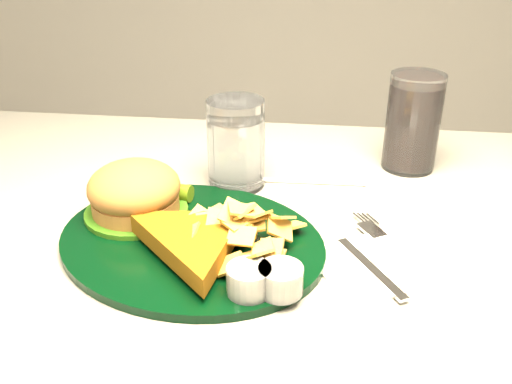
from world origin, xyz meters
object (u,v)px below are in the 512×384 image
dinner_plate (190,219)px  cola_glass (413,122)px  fork_napkin (370,263)px  water_glass (236,144)px

dinner_plate → cola_glass: 0.41m
cola_glass → fork_napkin: bearing=-104.2°
dinner_plate → water_glass: 0.18m
dinner_plate → water_glass: water_glass is taller
dinner_plate → cola_glass: (0.30, 0.28, 0.04)m
cola_glass → fork_napkin: size_ratio=0.89×
dinner_plate → fork_napkin: bearing=15.8°
water_glass → fork_napkin: water_glass is taller
cola_glass → water_glass: bearing=-159.7°
cola_glass → fork_napkin: 0.31m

